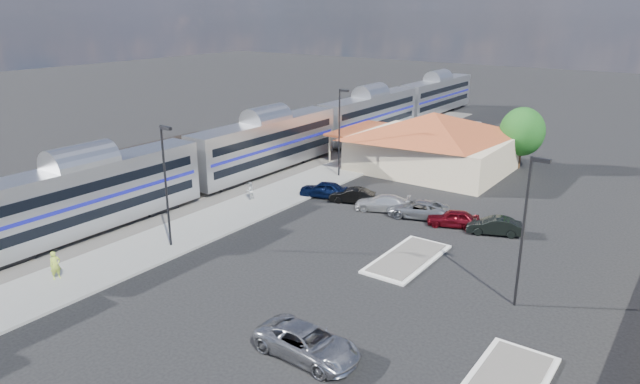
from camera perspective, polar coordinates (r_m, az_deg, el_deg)
The scene contains 20 objects.
ground at distance 40.28m, azimuth 2.31°, elevation -6.37°, with size 280.00×280.00×0.00m, color black.
railbed at distance 58.78m, azimuth -10.65°, elevation 1.35°, with size 16.00×100.00×0.12m, color #4C4944.
platform at distance 51.45m, azimuth -5.23°, elevation -0.79°, with size 5.50×92.00×0.18m, color gray.
passenger_train at distance 59.57m, azimuth -5.31°, elevation 4.61°, with size 3.00×104.00×5.55m.
freight_cars at distance 57.48m, azimuth -16.25°, elevation 2.48°, with size 2.80×46.00×4.00m.
station_depot at distance 61.52m, azimuth 11.11°, elevation 5.03°, with size 18.35×12.24×6.20m.
traffic_island_south at distance 40.04m, azimuth 8.73°, elevation -6.58°, with size 3.30×7.50×0.21m.
lamp_plat_s at distance 41.14m, azimuth -15.15°, elevation 1.46°, with size 1.08×0.25×9.00m.
lamp_plat_n at distance 57.17m, azimuth 2.02°, elevation 6.64°, with size 1.08×0.25×9.00m.
lamp_lot at distance 33.73m, azimuth 19.91°, elevation -2.67°, with size 1.08×0.25×9.00m.
tree_depot at distance 64.36m, azimuth 19.57°, elevation 5.71°, with size 4.71×4.71×6.63m.
suv at distance 29.23m, azimuth -1.25°, elevation -14.85°, with size 2.57×5.57×1.55m, color #999AA0.
person_a at distance 39.91m, azimuth -24.96°, elevation -6.66°, with size 0.68×0.44×1.86m, color #C0DE45.
person_b at distance 51.35m, azimuth -7.01°, elevation 0.15°, with size 0.78×0.61×1.60m, color silver.
parked_car_a at distance 52.00m, azimuth 0.37°, elevation 0.26°, with size 1.78×4.43×1.51m, color #0B173A.
parked_car_b at distance 50.73m, azimuth 3.27°, elevation -0.34°, with size 1.40×4.02×1.33m, color black.
parked_car_c at distance 48.94m, azimuth 6.26°, elevation -1.09°, with size 1.91×4.70×1.36m, color silver.
parked_car_d at distance 47.81m, azimuth 9.77°, elevation -1.67°, with size 2.39×5.19×1.44m, color gray.
parked_car_e at distance 46.38m, azimuth 13.16°, elevation -2.56°, with size 1.64×4.07×1.39m, color maroon.
parked_car_f at distance 45.65m, azimuth 17.00°, elevation -3.25°, with size 1.44×4.12×1.36m, color black.
Camera 1 is at (19.92, -30.80, 16.65)m, focal length 32.00 mm.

